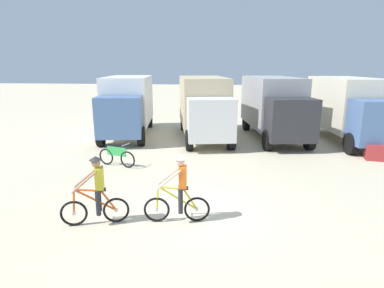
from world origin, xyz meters
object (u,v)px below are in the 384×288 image
Objects in this scene: box_truck_grey_hauler at (274,105)px; bicycle_spare at (117,157)px; box_truck_tan_camper at (204,105)px; cyclist_cowboy_hat at (179,191)px; supply_crate at (373,151)px; cyclist_orange_shirt at (96,193)px; box_truck_avon_van at (128,103)px; box_truck_cream_rv at (349,106)px.

bicycle_spare is at bearing -138.41° from box_truck_grey_hauler.
cyclist_cowboy_hat is at bearing -88.90° from box_truck_tan_camper.
supply_crate is (7.52, 6.73, -0.51)m from cyclist_cowboy_hat.
box_truck_tan_camper is 10.15m from cyclist_cowboy_hat.
box_truck_tan_camper reaches higher than cyclist_orange_shirt.
box_truck_tan_camper reaches higher than cyclist_cowboy_hat.
box_truck_avon_van is at bearing 103.47° from cyclist_orange_shirt.
supply_crate is at bearing 41.81° from cyclist_cowboy_hat.
box_truck_cream_rv is 4.16× the size of bicycle_spare.
box_truck_tan_camper is at bearing 61.76° from bicycle_spare.
cyclist_cowboy_hat is 2.17× the size of supply_crate.
supply_crate is at bearing -23.57° from box_truck_tan_camper.
box_truck_tan_camper is at bearing 79.87° from cyclist_orange_shirt.
box_truck_grey_hauler is 1.01× the size of box_truck_cream_rv.
box_truck_avon_van is 12.78m from supply_crate.
box_truck_avon_van reaches higher than cyclist_cowboy_hat.
box_truck_cream_rv is at bearing 90.04° from supply_crate.
bicycle_spare is (-10.77, -5.80, -1.48)m from box_truck_cream_rv.
bicycle_spare is at bearing -167.82° from supply_crate.
box_truck_cream_rv reaches higher than cyclist_cowboy_hat.
supply_crate is (12.16, -3.64, -1.54)m from box_truck_avon_van.
box_truck_tan_camper is 3.87m from box_truck_grey_hauler.
box_truck_cream_rv is 3.82× the size of cyclist_orange_shirt.
box_truck_grey_hauler is 12.35m from cyclist_orange_shirt.
bicycle_spare is (-3.06, -5.69, -1.48)m from box_truck_tan_camper.
box_truck_grey_hauler is 3.86× the size of cyclist_cowboy_hat.
box_truck_grey_hauler is at bearing 70.86° from cyclist_cowboy_hat.
box_truck_tan_camper reaches higher than supply_crate.
box_truck_grey_hauler is at bearing 135.47° from supply_crate.
box_truck_avon_van and box_truck_cream_rv have the same top height.
cyclist_cowboy_hat is at bearing 10.16° from cyclist_orange_shirt.
box_truck_cream_rv reaches higher than supply_crate.
supply_crate is at bearing -16.68° from box_truck_avon_van.
cyclist_orange_shirt is 2.17× the size of supply_crate.
box_truck_avon_van reaches higher than cyclist_orange_shirt.
bicycle_spare is at bearing -151.67° from box_truck_cream_rv.
cyclist_orange_shirt is 1.09× the size of bicycle_spare.
box_truck_cream_rv is at bearing -4.79° from box_truck_grey_hauler.
box_truck_cream_rv is at bearing 53.63° from cyclist_cowboy_hat.
box_truck_cream_rv reaches higher than cyclist_orange_shirt.
box_truck_avon_van reaches higher than bicycle_spare.
bicycle_spare is 11.02m from supply_crate.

